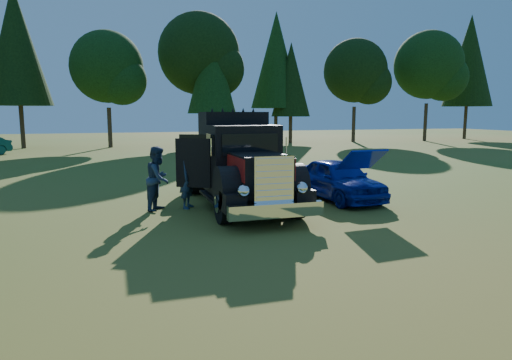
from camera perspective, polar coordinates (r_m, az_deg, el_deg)
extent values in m
plane|color=#325F1B|center=(13.04, 0.24, -4.76)|extent=(120.00, 120.00, 0.00)
cylinder|color=#2D2116|center=(43.19, -27.23, 6.64)|extent=(0.36, 0.36, 4.68)
cone|color=black|center=(43.53, -27.78, 14.69)|extent=(5.20, 5.20, 9.75)
cylinder|color=#2D2116|center=(41.61, -17.81, 6.26)|extent=(0.36, 0.36, 3.42)
sphere|color=black|center=(41.77, -18.13, 13.31)|extent=(6.08, 6.08, 6.08)
sphere|color=black|center=(40.94, -16.44, 11.88)|extent=(4.18, 4.18, 4.18)
cylinder|color=#2D2116|center=(42.83, -6.99, 7.13)|extent=(0.36, 0.36, 4.14)
sphere|color=black|center=(43.15, -7.15, 15.40)|extent=(7.36, 7.36, 7.36)
sphere|color=black|center=(42.38, -4.99, 13.68)|extent=(5.06, 5.06, 5.06)
cylinder|color=#2D2116|center=(46.40, 2.49, 7.50)|extent=(0.36, 0.36, 4.50)
cone|color=black|center=(46.68, 2.54, 14.73)|extent=(5.00, 5.00, 9.38)
cylinder|color=#2D2116|center=(48.41, 12.11, 6.83)|extent=(0.36, 0.36, 3.60)
sphere|color=black|center=(48.58, 12.31, 13.20)|extent=(6.40, 6.40, 6.40)
sphere|color=black|center=(48.41, 14.00, 11.74)|extent=(4.40, 4.40, 4.40)
cylinder|color=#2D2116|center=(52.02, 20.41, 6.78)|extent=(0.36, 0.36, 3.96)
sphere|color=black|center=(52.25, 20.75, 13.30)|extent=(7.04, 7.04, 7.04)
sphere|color=black|center=(52.27, 22.44, 11.76)|extent=(4.84, 4.84, 4.84)
cylinder|color=#2D2116|center=(58.04, 24.71, 7.10)|extent=(0.36, 0.36, 4.86)
cone|color=black|center=(58.33, 25.11, 13.33)|extent=(5.40, 5.40, 10.12)
cylinder|color=#2D2116|center=(40.56, -5.50, 6.86)|extent=(0.36, 0.36, 3.82)
cone|color=black|center=(40.73, -5.60, 13.89)|extent=(4.24, 4.24, 7.96)
cylinder|color=#2D2116|center=(45.74, 4.33, 6.80)|extent=(0.36, 0.36, 3.43)
cone|color=black|center=(45.84, 4.40, 12.40)|extent=(3.81, 3.81, 7.14)
cylinder|color=black|center=(12.30, -4.06, -2.97)|extent=(0.32, 1.10, 1.10)
cylinder|color=black|center=(12.94, 5.02, -2.41)|extent=(0.32, 1.10, 1.10)
cylinder|color=black|center=(16.94, -7.86, 0.11)|extent=(0.32, 1.10, 1.10)
cylinder|color=black|center=(17.41, -1.04, 0.41)|extent=(0.32, 1.10, 1.10)
cylinder|color=black|center=(17.00, -6.77, 0.15)|extent=(0.32, 1.10, 1.10)
cylinder|color=black|center=(17.32, -2.08, 0.36)|extent=(0.32, 1.10, 1.10)
cube|color=black|center=(15.02, -2.49, -0.61)|extent=(1.60, 6.40, 0.28)
cube|color=white|center=(11.42, 2.55, -3.84)|extent=(2.50, 0.22, 0.36)
cube|color=white|center=(11.58, 2.07, -0.15)|extent=(1.05, 0.30, 1.30)
cube|color=black|center=(12.55, 0.46, 0.75)|extent=(1.35, 1.80, 1.10)
cube|color=maroon|center=(12.33, -2.59, 1.55)|extent=(0.02, 1.80, 0.60)
cube|color=maroon|center=(12.76, 3.41, 1.77)|extent=(0.02, 1.80, 0.60)
cylinder|color=black|center=(12.25, -3.63, -1.11)|extent=(0.55, 1.24, 1.24)
cylinder|color=black|center=(12.83, 4.63, -0.68)|extent=(0.55, 1.24, 1.24)
sphere|color=white|center=(11.31, -1.55, -1.38)|extent=(0.32, 0.32, 0.32)
sphere|color=white|center=(11.83, 5.74, -0.99)|extent=(0.32, 0.32, 0.32)
cube|color=black|center=(14.00, -1.50, 2.57)|extent=(2.05, 1.30, 2.10)
cube|color=black|center=(13.31, -0.71, 4.44)|extent=(1.70, 0.05, 0.65)
cube|color=black|center=(15.23, -2.86, 3.79)|extent=(2.05, 1.30, 2.50)
cube|color=black|center=(16.90, -4.26, 1.51)|extent=(2.00, 2.00, 0.35)
cube|color=black|center=(14.04, -7.87, 2.11)|extent=(0.99, 0.59, 1.50)
cube|color=#993116|center=(14.10, -7.99, 1.51)|extent=(0.75, 0.43, 0.75)
imported|color=#073AA6|center=(15.92, 10.23, 0.09)|extent=(1.97, 4.25, 1.41)
cube|color=#073AA6|center=(14.29, 13.03, 2.48)|extent=(1.37, 1.02, 0.67)
imported|color=navy|center=(14.39, -8.56, 0.26)|extent=(0.72, 0.83, 1.91)
imported|color=#1B1E41|center=(14.25, -12.10, 0.19)|extent=(1.11, 1.19, 1.96)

